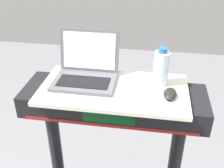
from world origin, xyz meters
TOP-DOWN VIEW (x-y plane):
  - desk_board at (0.00, 0.70)m, footprint 0.71×0.37m
  - laptop at (-0.15, 0.76)m, footprint 0.31×0.26m
  - computer_mouse at (0.26, 0.66)m, footprint 0.07×0.11m
  - water_bottle at (0.22, 0.77)m, footprint 0.07×0.07m

SIDE VIEW (x-z plane):
  - desk_board at x=0.00m, z-range 1.19..1.21m
  - computer_mouse at x=0.26m, z-range 1.21..1.24m
  - laptop at x=-0.15m, z-range 1.14..1.37m
  - water_bottle at x=0.22m, z-range 1.20..1.39m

